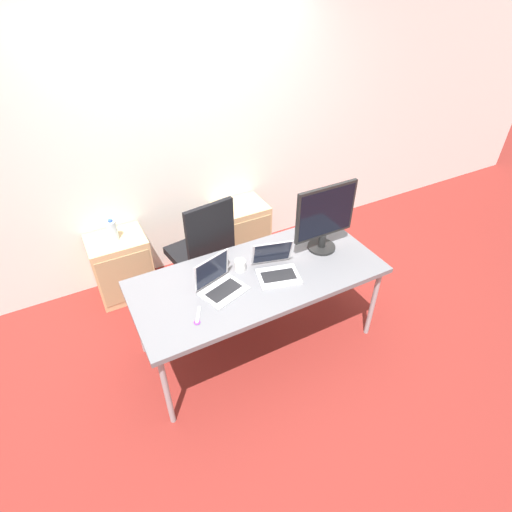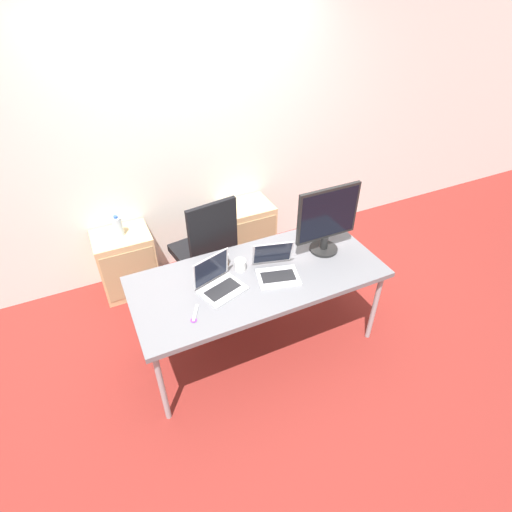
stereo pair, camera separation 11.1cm
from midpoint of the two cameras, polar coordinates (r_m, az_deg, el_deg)
name	(u,v)px [view 1 (the left image)]	position (r m, az deg, el deg)	size (l,w,h in m)	color
ground_plane	(258,341)	(3.51, -0.60, -12.04)	(14.00, 14.00, 0.00)	maroon
wall_back	(186,140)	(3.85, -10.89, 15.91)	(10.00, 0.05, 2.60)	silver
desk	(259,279)	(3.02, -0.68, -3.38)	(1.89, 0.84, 0.74)	slate
office_chair	(203,261)	(3.69, -8.46, -0.74)	(0.56, 0.59, 1.09)	#232326
cabinet_left	(122,266)	(3.97, -19.36, -1.40)	(0.51, 0.42, 0.63)	tan
cabinet_right	(241,231)	(4.23, -2.90, 3.53)	(0.51, 0.42, 0.63)	tan
water_bottle	(113,230)	(3.75, -20.62, 3.48)	(0.08, 0.08, 0.20)	silver
laptop_left	(276,268)	(2.97, 1.83, -1.78)	(0.36, 0.37, 0.24)	silver
laptop_right	(220,284)	(2.85, -6.31, -4.02)	(0.36, 0.33, 0.25)	silver
monitor	(325,218)	(3.13, 8.82, 5.43)	(0.52, 0.23, 0.56)	black
coffee_cup_white	(240,265)	(3.01, -3.34, -1.36)	(0.09, 0.09, 0.09)	white
coffee_cup_brown	(223,261)	(3.05, -5.85, -0.69)	(0.09, 0.09, 0.11)	brown
scissors	(198,317)	(2.70, -9.49, -8.66)	(0.11, 0.16, 0.01)	#B2B2B7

